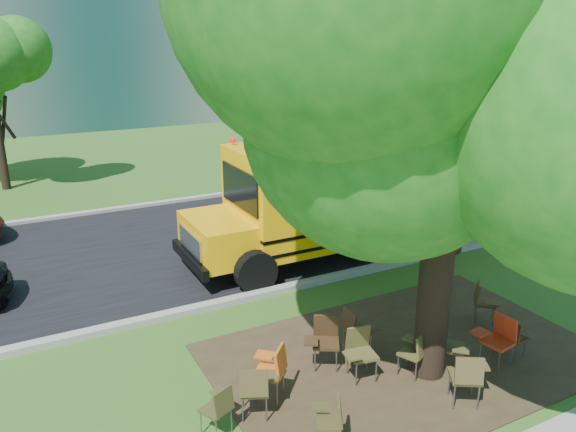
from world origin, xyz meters
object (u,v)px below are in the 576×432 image
main_tree (455,64)px  chair_3 (360,349)px  chair_6 (498,336)px  chair_9 (324,337)px  chair_0 (219,405)px  chair_1 (256,386)px  chair_2 (332,417)px  chair_10 (356,327)px  chair_12 (483,299)px  chair_8 (273,367)px  chair_11 (416,349)px  school_bus (416,179)px  chair_4 (468,374)px  chair_5 (450,343)px  chair_7 (514,335)px

main_tree → chair_3: main_tree is taller
chair_3 → chair_6: chair_6 is taller
chair_3 → chair_6: size_ratio=0.97×
chair_3 → chair_9: 0.69m
chair_0 → chair_6: (5.06, -0.61, 0.09)m
chair_1 → chair_2: bearing=-30.8°
chair_10 → chair_12: chair_10 is taller
chair_8 → chair_12: (4.94, 0.26, -0.06)m
chair_11 → school_bus: bearing=27.4°
chair_8 → chair_12: chair_8 is taller
main_tree → chair_4: bearing=-95.0°
chair_3 → chair_12: (3.37, 0.44, -0.04)m
chair_2 → chair_6: size_ratio=0.79×
main_tree → chair_3: bearing=158.8°
chair_12 → chair_2: bearing=-27.4°
main_tree → chair_12: (2.21, 0.89, -4.74)m
chair_1 → chair_5: 3.58m
chair_10 → chair_12: bearing=89.5°
chair_2 → chair_6: chair_6 is taller
chair_0 → chair_11: chair_11 is taller
main_tree → school_bus: main_tree is taller
chair_2 → chair_7: chair_7 is taller
chair_2 → chair_11: (2.20, 0.78, 0.06)m
chair_4 → chair_7: chair_4 is taller
chair_0 → chair_7: size_ratio=1.04×
chair_4 → chair_11: (-0.18, 1.04, -0.06)m
school_bus → chair_1: (-7.51, -5.31, -1.17)m
chair_6 → chair_8: 4.10m
main_tree → chair_10: (-0.80, 1.09, -4.70)m
chair_5 → chair_3: bearing=-62.9°
main_tree → chair_2: size_ratio=11.58×
chair_5 → chair_8: 3.19m
chair_8 → chair_10: 1.98m
chair_1 → chair_2: chair_1 is taller
chair_3 → main_tree: bearing=169.0°
chair_4 → chair_7: (1.78, 0.63, -0.11)m
chair_10 → chair_11: (0.54, -1.05, -0.04)m
chair_3 → chair_8: (-1.57, 0.18, 0.02)m
main_tree → chair_12: 5.31m
school_bus → chair_0: school_bus is taller
chair_0 → chair_3: chair_3 is taller
chair_7 → chair_8: 4.53m
chair_11 → chair_12: size_ratio=1.00×
chair_5 → chair_8: bearing=-56.8°
chair_4 → chair_10: size_ratio=1.03×
chair_2 → chair_9: 2.04m
chair_3 → chair_5: bearing=171.1°
chair_12 → chair_1: bearing=-40.5°
chair_0 → chair_10: size_ratio=0.87×
school_bus → chair_3: bearing=-136.6°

